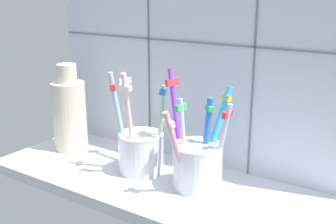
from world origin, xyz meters
The scene contains 5 objects.
counter_slab centered at (0.00, 0.00, 1.00)cm, with size 64.00×22.00×2.00cm, color silver.
tile_wall_back centered at (0.00, 12.00, 22.50)cm, with size 64.00×2.20×45.00cm.
toothbrush_cup_left centered at (-5.91, 1.56, 6.25)cm, with size 11.72×9.19×18.41cm.
toothbrush_cup_right centered at (5.70, 1.68, 6.55)cm, with size 12.38×12.86×18.98cm.
ceramic_vase centered at (-24.30, 2.50, 9.55)cm, with size 6.61×6.61×17.37cm.
Camera 1 is at (37.65, -54.55, 33.73)cm, focal length 45.80 mm.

